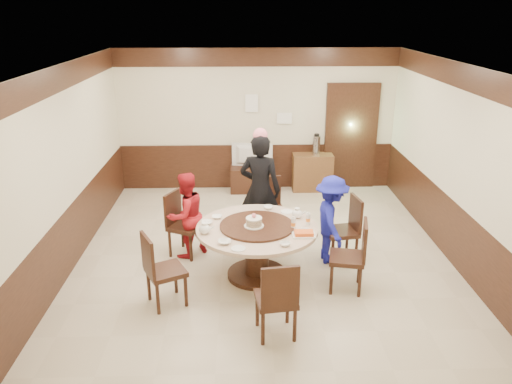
{
  "coord_description": "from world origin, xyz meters",
  "views": [
    {
      "loc": [
        -0.32,
        -6.8,
        3.52
      ],
      "look_at": [
        -0.12,
        -0.29,
        1.1
      ],
      "focal_mm": 35.0,
      "sensor_mm": 36.0,
      "label": 1
    }
  ],
  "objects_px": {
    "shrimp_platter": "(304,234)",
    "side_cabinet": "(312,172)",
    "tv_stand": "(252,179)",
    "birthday_cake": "(254,222)",
    "person_blue": "(331,220)",
    "thermos": "(316,145)",
    "television": "(251,156)",
    "person_standing": "(260,190)",
    "person_red": "(186,215)",
    "banquet_table": "(257,241)"
  },
  "relations": [
    {
      "from": "person_blue",
      "to": "banquet_table",
      "type": "bearing_deg",
      "value": 107.12
    },
    {
      "from": "person_blue",
      "to": "thermos",
      "type": "xyz_separation_m",
      "value": [
        0.22,
        3.05,
        0.29
      ]
    },
    {
      "from": "tv_stand",
      "to": "person_red",
      "type": "bearing_deg",
      "value": -110.36
    },
    {
      "from": "banquet_table",
      "to": "person_standing",
      "type": "height_order",
      "value": "person_standing"
    },
    {
      "from": "person_standing",
      "to": "side_cabinet",
      "type": "height_order",
      "value": "person_standing"
    },
    {
      "from": "person_red",
      "to": "television",
      "type": "relative_size",
      "value": 1.58
    },
    {
      "from": "person_red",
      "to": "television",
      "type": "xyz_separation_m",
      "value": [
        1.03,
        2.77,
        0.09
      ]
    },
    {
      "from": "person_red",
      "to": "person_blue",
      "type": "relative_size",
      "value": 0.99
    },
    {
      "from": "birthday_cake",
      "to": "side_cabinet",
      "type": "distance_m",
      "value": 3.77
    },
    {
      "from": "birthday_cake",
      "to": "television",
      "type": "relative_size",
      "value": 0.32
    },
    {
      "from": "television",
      "to": "person_standing",
      "type": "bearing_deg",
      "value": 102.88
    },
    {
      "from": "person_standing",
      "to": "birthday_cake",
      "type": "xyz_separation_m",
      "value": [
        -0.13,
        -1.14,
        -0.04
      ]
    },
    {
      "from": "person_blue",
      "to": "television",
      "type": "xyz_separation_m",
      "value": [
        -1.07,
        3.02,
        0.08
      ]
    },
    {
      "from": "banquet_table",
      "to": "person_standing",
      "type": "xyz_separation_m",
      "value": [
        0.09,
        1.1,
        0.35
      ]
    },
    {
      "from": "tv_stand",
      "to": "birthday_cake",
      "type": "bearing_deg",
      "value": -90.77
    },
    {
      "from": "shrimp_platter",
      "to": "television",
      "type": "distance_m",
      "value": 3.79
    },
    {
      "from": "person_standing",
      "to": "thermos",
      "type": "distance_m",
      "value": 2.67
    },
    {
      "from": "shrimp_platter",
      "to": "thermos",
      "type": "relative_size",
      "value": 0.79
    },
    {
      "from": "birthday_cake",
      "to": "television",
      "type": "xyz_separation_m",
      "value": [
        0.05,
        3.49,
        -0.11
      ]
    },
    {
      "from": "thermos",
      "to": "person_standing",
      "type": "bearing_deg",
      "value": -117.09
    },
    {
      "from": "person_red",
      "to": "birthday_cake",
      "type": "height_order",
      "value": "person_red"
    },
    {
      "from": "birthday_cake",
      "to": "thermos",
      "type": "bearing_deg",
      "value": 69.14
    },
    {
      "from": "person_red",
      "to": "person_blue",
      "type": "height_order",
      "value": "person_blue"
    },
    {
      "from": "television",
      "to": "thermos",
      "type": "distance_m",
      "value": 1.31
    },
    {
      "from": "side_cabinet",
      "to": "person_standing",
      "type": "bearing_deg",
      "value": -115.94
    },
    {
      "from": "person_standing",
      "to": "thermos",
      "type": "relative_size",
      "value": 4.63
    },
    {
      "from": "tv_stand",
      "to": "television",
      "type": "bearing_deg",
      "value": 180.0
    },
    {
      "from": "television",
      "to": "tv_stand",
      "type": "bearing_deg",
      "value": -169.07
    },
    {
      "from": "shrimp_platter",
      "to": "side_cabinet",
      "type": "bearing_deg",
      "value": 80.3
    },
    {
      "from": "person_red",
      "to": "side_cabinet",
      "type": "height_order",
      "value": "person_red"
    },
    {
      "from": "side_cabinet",
      "to": "banquet_table",
      "type": "bearing_deg",
      "value": -109.66
    },
    {
      "from": "birthday_cake",
      "to": "thermos",
      "type": "distance_m",
      "value": 3.77
    },
    {
      "from": "birthday_cake",
      "to": "shrimp_platter",
      "type": "height_order",
      "value": "birthday_cake"
    },
    {
      "from": "shrimp_platter",
      "to": "side_cabinet",
      "type": "relative_size",
      "value": 0.38
    },
    {
      "from": "tv_stand",
      "to": "shrimp_platter",
      "type": "bearing_deg",
      "value": -81.06
    },
    {
      "from": "thermos",
      "to": "tv_stand",
      "type": "bearing_deg",
      "value": -178.67
    },
    {
      "from": "person_red",
      "to": "thermos",
      "type": "height_order",
      "value": "person_red"
    },
    {
      "from": "shrimp_platter",
      "to": "television",
      "type": "relative_size",
      "value": 0.37
    },
    {
      "from": "person_blue",
      "to": "shrimp_platter",
      "type": "height_order",
      "value": "person_blue"
    },
    {
      "from": "banquet_table",
      "to": "person_standing",
      "type": "distance_m",
      "value": 1.15
    },
    {
      "from": "person_red",
      "to": "television",
      "type": "bearing_deg",
      "value": -153.12
    },
    {
      "from": "person_blue",
      "to": "tv_stand",
      "type": "xyz_separation_m",
      "value": [
        -1.07,
        3.02,
        -0.4
      ]
    },
    {
      "from": "birthday_cake",
      "to": "tv_stand",
      "type": "xyz_separation_m",
      "value": [
        0.05,
        3.49,
        -0.59
      ]
    },
    {
      "from": "birthday_cake",
      "to": "person_standing",
      "type": "bearing_deg",
      "value": 83.69
    },
    {
      "from": "banquet_table",
      "to": "shrimp_platter",
      "type": "height_order",
      "value": "shrimp_platter"
    },
    {
      "from": "shrimp_platter",
      "to": "thermos",
      "type": "bearing_deg",
      "value": 79.42
    },
    {
      "from": "birthday_cake",
      "to": "thermos",
      "type": "relative_size",
      "value": 0.7
    },
    {
      "from": "person_red",
      "to": "person_standing",
      "type": "bearing_deg",
      "value": 158.27
    },
    {
      "from": "person_standing",
      "to": "tv_stand",
      "type": "xyz_separation_m",
      "value": [
        -0.08,
        2.34,
        -0.63
      ]
    },
    {
      "from": "person_blue",
      "to": "birthday_cake",
      "type": "height_order",
      "value": "person_blue"
    }
  ]
}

